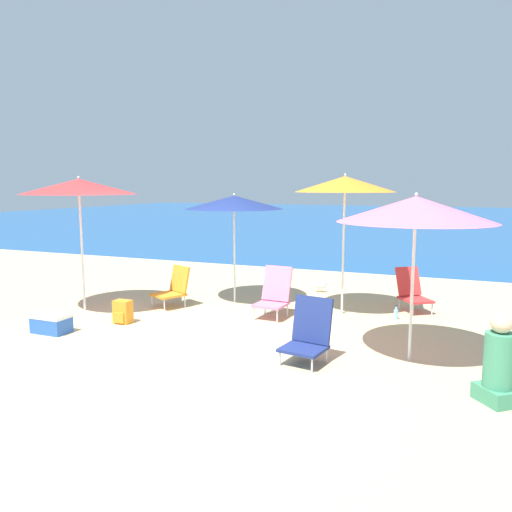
{
  "coord_description": "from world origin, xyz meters",
  "views": [
    {
      "loc": [
        3.43,
        -5.69,
        2.1
      ],
      "look_at": [
        0.5,
        1.45,
        1.0
      ],
      "focal_mm": 35.0,
      "sensor_mm": 36.0,
      "label": 1
    }
  ],
  "objects": [
    {
      "name": "water_bottle",
      "position": [
        2.57,
        2.22,
        0.09
      ],
      "size": [
        0.07,
        0.07,
        0.23
      ],
      "color": "#8CCCEA",
      "rests_on": "ground"
    },
    {
      "name": "beach_chair_navy",
      "position": [
        1.82,
        -0.11,
        0.34
      ],
      "size": [
        0.57,
        0.61,
        0.76
      ],
      "rotation": [
        0.0,
        0.0,
        -0.16
      ],
      "color": "silver",
      "rests_on": "ground"
    },
    {
      "name": "backpack_orange",
      "position": [
        -1.28,
        0.41,
        0.17
      ],
      "size": [
        0.26,
        0.21,
        0.35
      ],
      "color": "orange",
      "rests_on": "ground"
    },
    {
      "name": "cooler_box",
      "position": [
        -1.92,
        -0.38,
        0.14
      ],
      "size": [
        0.53,
        0.33,
        0.28
      ],
      "color": "#2859B2",
      "rests_on": "ground"
    },
    {
      "name": "ground_plane",
      "position": [
        0.0,
        0.0,
        0.0
      ],
      "size": [
        60.0,
        60.0,
        0.0
      ],
      "primitive_type": "plane",
      "color": "#C6B284"
    },
    {
      "name": "seagull",
      "position": [
        0.94,
        3.72,
        0.14
      ],
      "size": [
        0.27,
        0.11,
        0.23
      ],
      "color": "gold",
      "rests_on": "ground"
    },
    {
      "name": "beach_chair_orange",
      "position": [
        -1.12,
        1.63,
        0.34
      ],
      "size": [
        0.65,
        0.7,
        0.7
      ],
      "rotation": [
        0.0,
        0.0,
        -0.43
      ],
      "color": "silver",
      "rests_on": "ground"
    },
    {
      "name": "beach_umbrella_navy",
      "position": [
        -0.28,
        2.34,
        1.8
      ],
      "size": [
        1.73,
        1.73,
        1.96
      ],
      "color": "white",
      "rests_on": "ground"
    },
    {
      "name": "beach_chair_pink",
      "position": [
        0.73,
        1.65,
        0.38
      ],
      "size": [
        0.5,
        0.61,
        0.8
      ],
      "rotation": [
        0.0,
        0.0,
        -0.06
      ],
      "color": "silver",
      "rests_on": "ground"
    },
    {
      "name": "person_seated_near",
      "position": [
        3.85,
        -0.53,
        0.39
      ],
      "size": [
        0.47,
        0.48,
        0.91
      ],
      "rotation": [
        0.0,
        0.0,
        0.68
      ],
      "color": "#3F8C66",
      "rests_on": "ground"
    },
    {
      "name": "beach_umbrella_orange",
      "position": [
        1.7,
        2.26,
        2.11
      ],
      "size": [
        1.61,
        1.61,
        2.28
      ],
      "color": "white",
      "rests_on": "ground"
    },
    {
      "name": "beach_umbrella_pink",
      "position": [
        2.94,
        0.4,
        1.82
      ],
      "size": [
        1.83,
        1.83,
        2.01
      ],
      "color": "white",
      "rests_on": "ground"
    },
    {
      "name": "sea_water",
      "position": [
        0.0,
        26.2,
        0.0
      ],
      "size": [
        60.0,
        40.0,
        0.01
      ],
      "color": "#1E5699",
      "rests_on": "ground"
    },
    {
      "name": "beach_chair_red",
      "position": [
        2.74,
        2.9,
        0.34
      ],
      "size": [
        0.69,
        0.74,
        0.72
      ],
      "rotation": [
        0.0,
        0.0,
        0.61
      ],
      "color": "silver",
      "rests_on": "ground"
    },
    {
      "name": "beach_umbrella_red",
      "position": [
        -2.36,
        0.8,
        2.07
      ],
      "size": [
        1.86,
        1.86,
        2.24
      ],
      "color": "white",
      "rests_on": "ground"
    }
  ]
}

